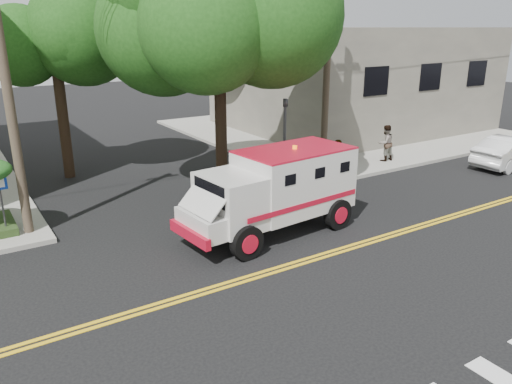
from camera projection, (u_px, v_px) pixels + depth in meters
ground at (290, 266)px, 13.55m from camera, size 100.00×100.00×0.00m
sidewalk_ne at (336, 129)px, 31.22m from camera, size 17.00×17.00×0.15m
building_right at (352, 77)px, 31.41m from camera, size 14.00×12.00×6.00m
utility_pole_left at (7, 89)px, 14.07m from camera, size 0.28×0.28×9.00m
utility_pole_right at (327, 70)px, 20.31m from camera, size 0.28×0.28×9.00m
tree_left at (63, 39)px, 19.81m from camera, size 4.48×4.20×7.70m
tree_right at (254, 28)px, 28.76m from camera, size 4.80×4.50×8.20m
traffic_signal at (285, 134)px, 19.27m from camera, size 0.15×0.18×3.60m
accessibility_sign at (1, 196)px, 14.89m from camera, size 0.45×0.10×2.02m
armored_truck at (276, 188)px, 15.35m from camera, size 5.85×2.73×2.59m
parked_sedan at (512, 152)px, 22.95m from camera, size 4.39×1.65×1.43m
pedestrian_a at (336, 158)px, 20.94m from camera, size 0.68×0.58×1.58m
pedestrian_b at (385, 143)px, 23.37m from camera, size 0.85×0.67×1.69m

